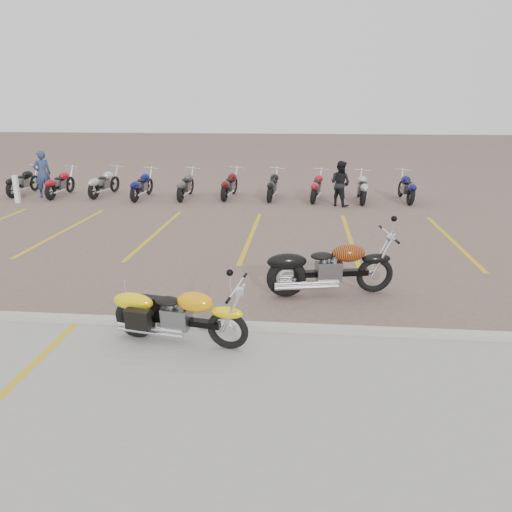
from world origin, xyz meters
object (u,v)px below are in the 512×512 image
(flame_cruiser, at_px, (327,270))
(person_a, at_px, (42,174))
(bollard, at_px, (16,189))
(yellow_cruiser, at_px, (178,316))
(person_b, at_px, (340,184))

(flame_cruiser, relative_size, person_a, 1.36)
(person_a, relative_size, bollard, 1.78)
(yellow_cruiser, distance_m, bollard, 13.42)
(yellow_cruiser, height_order, bollard, bollard)
(yellow_cruiser, bearing_deg, person_a, 135.84)
(person_b, bearing_deg, person_a, 33.88)
(yellow_cruiser, bearing_deg, bollard, 140.25)
(flame_cruiser, xyz_separation_m, person_b, (0.78, 8.68, 0.29))
(person_a, xyz_separation_m, bollard, (-0.41, -1.21, -0.39))
(flame_cruiser, bearing_deg, person_a, 127.12)
(person_a, bearing_deg, person_b, 133.29)
(flame_cruiser, height_order, bollard, bollard)
(person_a, xyz_separation_m, person_b, (11.29, -0.64, -0.10))
(yellow_cruiser, xyz_separation_m, bollard, (-8.57, 10.33, 0.06))
(person_a, height_order, bollard, person_a)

